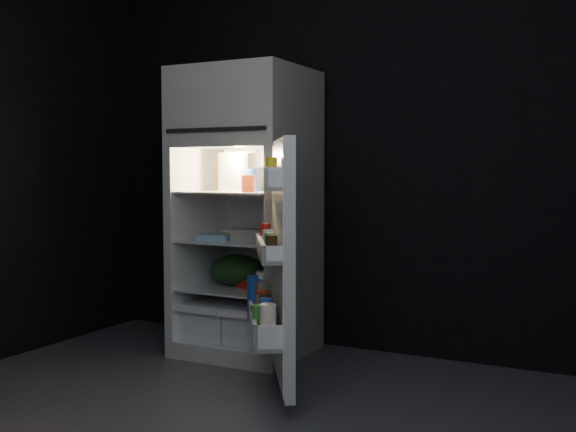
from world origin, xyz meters
The scene contains 16 objects.
wall_back centered at (0.00, 1.70, 1.35)m, with size 4.00×0.00×2.70m, color black.
refrigerator centered at (-0.75, 1.32, 0.96)m, with size 0.76×0.71×1.78m.
fridge_door centered at (-0.18, 0.63, 0.68)m, with size 0.55×0.71×1.22m.
milk_jug centered at (-0.86, 1.32, 1.15)m, with size 0.14×0.14×0.24m, color white.
mayo_jar centered at (-0.68, 1.30, 1.10)m, with size 0.12×0.12×0.14m, color #1C3E98.
jam_jar centered at (-0.51, 1.34, 1.09)m, with size 0.10×0.10×0.13m, color black.
amber_bottle centered at (-0.97, 1.35, 1.14)m, with size 0.08×0.08×0.22m, color #B7801D.
small_carton centered at (-0.65, 1.14, 1.08)m, with size 0.07×0.05×0.10m, color #C24716.
egg_carton centered at (-0.62, 1.21, 0.76)m, with size 0.32×0.12×0.07m, color gray.
pie centered at (-0.85, 1.39, 0.75)m, with size 0.29×0.29×0.04m, color tan.
flat_package centered at (-0.86, 1.09, 0.75)m, with size 0.20×0.10×0.04m, color #7CA5BF.
wrapped_pkg centered at (-0.61, 1.46, 0.75)m, with size 0.13×0.11×0.05m, color #F3E2C7.
produce_bag centered at (-0.82, 1.29, 0.52)m, with size 0.36×0.30×0.20m, color #193815.
yogurt_tray centered at (-0.65, 1.23, 0.45)m, with size 0.24×0.13×0.05m, color #B11B0F.
small_can_red centered at (-0.64, 1.43, 0.47)m, with size 0.07×0.07×0.09m, color #B11B0F.
small_can_silver centered at (-0.54, 1.43, 0.47)m, with size 0.07×0.07×0.09m, color silver.
Camera 1 is at (1.41, -2.34, 1.15)m, focal length 42.00 mm.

